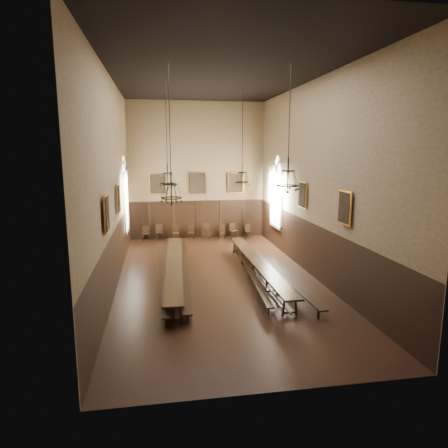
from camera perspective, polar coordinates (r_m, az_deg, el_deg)
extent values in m
cube|color=black|center=(18.68, -0.95, -7.79)|extent=(9.00, 18.00, 0.02)
cube|color=black|center=(18.02, -1.05, 20.60)|extent=(9.00, 18.00, 0.02)
cube|color=#8D7556|center=(26.72, -3.88, 7.56)|extent=(9.00, 0.02, 9.00)
cube|color=#8D7556|center=(9.03, 7.49, 1.86)|extent=(9.00, 0.02, 9.00)
cube|color=#8D7556|center=(17.70, -15.67, 5.74)|extent=(0.02, 18.00, 9.00)
cube|color=#8D7556|center=(18.99, 12.67, 6.17)|extent=(0.02, 18.00, 9.00)
cube|color=black|center=(18.36, -7.11, -5.62)|extent=(1.28, 10.47, 0.07)
cube|color=black|center=(18.72, 4.86, -5.35)|extent=(0.76, 10.08, 0.07)
cube|color=black|center=(18.46, -8.73, -6.61)|extent=(0.37, 10.76, 0.05)
cube|color=black|center=(18.47, -5.60, -6.60)|extent=(0.82, 10.24, 0.05)
cube|color=black|center=(18.67, 3.67, -6.51)|extent=(0.91, 9.28, 0.05)
cube|color=black|center=(18.97, 6.86, -6.10)|extent=(0.88, 10.79, 0.05)
cube|color=black|center=(26.65, -11.10, -1.40)|extent=(0.44, 0.44, 0.05)
cube|color=black|center=(26.78, -11.11, -0.80)|extent=(0.42, 0.06, 0.50)
cube|color=black|center=(26.67, -9.17, -1.26)|extent=(0.52, 0.52, 0.05)
cube|color=black|center=(26.80, -9.19, -0.62)|extent=(0.45, 0.12, 0.54)
cube|color=black|center=(26.65, -6.91, -1.33)|extent=(0.41, 0.41, 0.05)
cube|color=black|center=(26.77, -6.94, -0.75)|extent=(0.40, 0.05, 0.48)
cube|color=black|center=(26.76, -4.78, -1.27)|extent=(0.46, 0.46, 0.05)
cube|color=black|center=(26.87, -4.82, -0.71)|extent=(0.39, 0.11, 0.47)
cube|color=black|center=(26.78, -2.62, -1.09)|extent=(0.52, 0.52, 0.05)
cube|color=black|center=(26.91, -2.67, -0.45)|extent=(0.45, 0.12, 0.53)
cube|color=black|center=(26.90, -0.27, -1.16)|extent=(0.44, 0.44, 0.05)
cube|color=black|center=(27.02, -0.33, -0.61)|extent=(0.39, 0.09, 0.47)
cube|color=black|center=(27.09, 1.36, -0.98)|extent=(0.55, 0.55, 0.05)
cube|color=black|center=(27.22, 1.29, -0.37)|extent=(0.42, 0.18, 0.52)
cube|color=black|center=(27.25, 3.47, -1.03)|extent=(0.44, 0.44, 0.05)
cube|color=black|center=(27.36, 3.40, -0.48)|extent=(0.39, 0.09, 0.47)
cylinder|color=black|center=(20.55, -8.25, 13.87)|extent=(0.03, 0.03, 3.81)
torus|color=black|center=(20.58, -8.03, 5.74)|extent=(0.82, 0.82, 0.05)
torus|color=black|center=(20.54, -8.07, 7.21)|extent=(0.52, 0.52, 0.04)
cylinder|color=black|center=(20.55, -8.06, 6.94)|extent=(0.06, 0.06, 1.16)
cylinder|color=black|center=(20.51, 2.67, 13.94)|extent=(0.03, 0.03, 3.82)
torus|color=black|center=(20.53, 2.60, 5.98)|extent=(0.76, 0.76, 0.04)
torus|color=black|center=(20.50, 2.61, 7.35)|extent=(0.48, 0.48, 0.04)
cylinder|color=black|center=(20.50, 2.61, 7.10)|extent=(0.05, 0.05, 1.07)
cylinder|color=black|center=(15.58, -7.79, 14.71)|extent=(0.03, 0.03, 3.97)
torus|color=black|center=(15.64, -7.52, 3.70)|extent=(0.82, 0.82, 0.05)
torus|color=black|center=(15.59, -7.57, 5.64)|extent=(0.52, 0.52, 0.04)
cylinder|color=black|center=(15.60, -7.56, 5.28)|extent=(0.06, 0.06, 1.16)
cylinder|color=black|center=(15.64, 9.37, 15.66)|extent=(0.03, 0.03, 3.42)
torus|color=black|center=(15.63, 9.07, 5.42)|extent=(0.88, 0.88, 0.05)
torus|color=black|center=(15.59, 9.13, 7.50)|extent=(0.56, 0.56, 0.04)
cylinder|color=black|center=(15.60, 9.12, 7.12)|extent=(0.06, 0.06, 1.24)
cube|color=gold|center=(26.51, -9.46, 5.69)|extent=(1.10, 0.12, 1.40)
cube|color=black|center=(26.51, -9.46, 5.69)|extent=(0.98, 0.02, 1.28)
cube|color=gold|center=(26.64, -3.83, 5.83)|extent=(1.10, 0.12, 1.40)
cube|color=black|center=(26.64, -3.83, 5.83)|extent=(0.98, 0.02, 1.28)
cube|color=gold|center=(27.02, 1.69, 5.91)|extent=(1.10, 0.12, 1.40)
cube|color=black|center=(27.02, 1.69, 5.91)|extent=(0.98, 0.02, 1.28)
cube|color=gold|center=(18.75, -14.84, 3.56)|extent=(0.12, 1.00, 1.30)
cube|color=black|center=(18.75, -14.84, 3.56)|extent=(0.02, 0.88, 1.18)
cube|color=gold|center=(14.32, -16.44, 1.44)|extent=(0.12, 1.00, 1.30)
cube|color=black|center=(14.32, -16.44, 1.44)|extent=(0.02, 0.88, 1.18)
cube|color=gold|center=(19.94, 11.16, 4.11)|extent=(0.12, 1.00, 1.30)
cube|color=black|center=(19.94, 11.16, 4.11)|extent=(0.02, 0.88, 1.18)
cube|color=gold|center=(15.84, 16.85, 2.25)|extent=(0.12, 1.00, 1.30)
cube|color=black|center=(15.84, 16.85, 2.25)|extent=(0.02, 0.88, 1.18)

